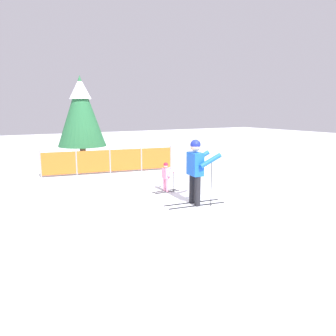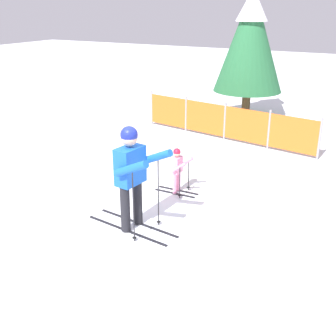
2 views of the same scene
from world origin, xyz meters
name	(u,v)px [view 1 (image 1 of 2)]	position (x,y,z in m)	size (l,w,h in m)	color
ground_plane	(194,202)	(0.00, 0.00, 0.00)	(60.00, 60.00, 0.00)	white
skier_adult	(196,166)	(-0.09, -0.24, 1.11)	(1.77, 0.84, 1.84)	black
skier_child	(166,175)	(-0.09, 1.44, 0.56)	(0.91, 0.50, 0.97)	black
safety_fence	(110,161)	(-0.58, 5.33, 0.54)	(5.43, 0.97, 1.08)	gray
conifer_far	(81,110)	(-0.91, 8.19, 2.63)	(2.29, 2.29, 4.25)	#4C3823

